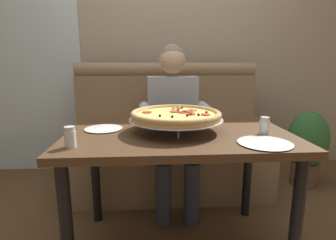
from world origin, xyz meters
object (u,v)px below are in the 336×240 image
diner_main (173,117)px  plate_near_left (104,128)px  shaker_oregano (70,139)px  patio_chair (66,108)px  potted_plant (307,145)px  booth_bench (168,144)px  pizza (176,115)px  plate_near_right (265,142)px  dining_table (178,147)px  shaker_pepper_flakes (264,127)px

diner_main → plate_near_left: size_ratio=5.79×
shaker_oregano → patio_chair: size_ratio=0.11×
diner_main → potted_plant: 1.31m
booth_bench → plate_near_left: size_ratio=7.76×
booth_bench → patio_chair: booth_bench is taller
pizza → plate_near_right: size_ratio=2.03×
booth_bench → plate_near_right: bearing=-71.2°
plate_near_left → potted_plant: bearing=23.1°
shaker_oregano → dining_table: bearing=26.6°
dining_table → plate_near_right: bearing=-34.6°
diner_main → shaker_pepper_flakes: 0.83m
pizza → shaker_oregano: 0.58m
dining_table → shaker_oregano: bearing=-153.4°
shaker_pepper_flakes → patio_chair: (-1.77, 2.34, -0.27)m
plate_near_right → potted_plant: 1.44m
potted_plant → dining_table: bearing=-148.0°
booth_bench → shaker_pepper_flakes: bearing=-64.8°
plate_near_right → pizza: bearing=146.4°
shaker_oregano → potted_plant: (1.80, 1.06, -0.40)m
shaker_pepper_flakes → patio_chair: bearing=127.2°
booth_bench → dining_table: bearing=-90.0°
plate_near_left → potted_plant: size_ratio=0.31×
patio_chair → potted_plant: size_ratio=1.23×
diner_main → shaker_oregano: diner_main is taller
dining_table → shaker_pepper_flakes: (0.46, -0.10, 0.14)m
shaker_pepper_flakes → plate_near_right: bearing=-111.7°
dining_table → diner_main: 0.61m
shaker_oregano → plate_near_left: shaker_oregano is taller
potted_plant → booth_bench: bearing=176.8°
pizza → shaker_pepper_flakes: pizza is taller
dining_table → shaker_pepper_flakes: shaker_pepper_flakes is taller
pizza → plate_near_left: (-0.42, 0.07, -0.08)m
pizza → plate_near_left: 0.43m
plate_near_left → patio_chair: bearing=112.2°
shaker_oregano → shaker_pepper_flakes: bearing=9.5°
dining_table → shaker_pepper_flakes: size_ratio=12.98×
shaker_pepper_flakes → pizza: bearing=168.4°
diner_main → potted_plant: diner_main is taller
patio_chair → potted_plant: (2.60, -1.44, -0.14)m
booth_bench → diner_main: size_ratio=1.34×
plate_near_left → shaker_pepper_flakes: bearing=-10.7°
shaker_pepper_flakes → potted_plant: (0.82, 0.90, -0.40)m
shaker_oregano → plate_near_left: size_ratio=0.45×
diner_main → plate_near_right: (0.36, -0.88, 0.05)m
dining_table → plate_near_right: 0.49m
plate_near_left → dining_table: bearing=-9.3°
shaker_pepper_flakes → potted_plant: shaker_pepper_flakes is taller
dining_table → plate_near_left: bearing=170.7°
diner_main → shaker_oregano: 1.03m
shaker_pepper_flakes → plate_near_left: shaker_pepper_flakes is taller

